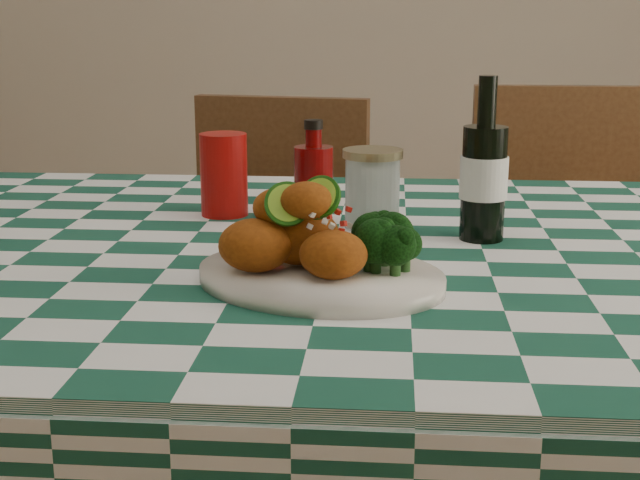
# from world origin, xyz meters

# --- Properties ---
(plate) EXTENTS (0.37, 0.34, 0.02)m
(plate) POSITION_xyz_m (-0.00, -0.18, 0.80)
(plate) COLOR silver
(plate) RESTS_ON dining_table
(fried_chicken_pile) EXTENTS (0.17, 0.12, 0.11)m
(fried_chicken_pile) POSITION_xyz_m (-0.02, -0.18, 0.86)
(fried_chicken_pile) COLOR #90410D
(fried_chicken_pile) RESTS_ON plate
(broccoli_side) EXTENTS (0.09, 0.09, 0.06)m
(broccoli_side) POSITION_xyz_m (0.08, -0.17, 0.84)
(broccoli_side) COLOR black
(broccoli_side) RESTS_ON plate
(red_tumbler) EXTENTS (0.07, 0.07, 0.13)m
(red_tumbler) POSITION_xyz_m (-0.19, 0.18, 0.85)
(red_tumbler) COLOR #A10A08
(red_tumbler) RESTS_ON dining_table
(ketchup_bottle) EXTENTS (0.09, 0.09, 0.14)m
(ketchup_bottle) POSITION_xyz_m (-0.05, 0.29, 0.86)
(ketchup_bottle) COLOR #600404
(ketchup_bottle) RESTS_ON dining_table
(mason_jar) EXTENTS (0.11, 0.11, 0.12)m
(mason_jar) POSITION_xyz_m (0.05, 0.11, 0.85)
(mason_jar) COLOR #B2BCBA
(mason_jar) RESTS_ON dining_table
(beer_bottle) EXTENTS (0.08, 0.08, 0.23)m
(beer_bottle) POSITION_xyz_m (0.21, 0.06, 0.90)
(beer_bottle) COLOR black
(beer_bottle) RESTS_ON dining_table
(wooden_chair_left) EXTENTS (0.48, 0.50, 0.91)m
(wooden_chair_left) POSITION_xyz_m (-0.21, 0.68, 0.45)
(wooden_chair_left) COLOR #472814
(wooden_chair_left) RESTS_ON ground
(wooden_chair_right) EXTENTS (0.43, 0.45, 0.93)m
(wooden_chair_right) POSITION_xyz_m (0.48, 0.72, 0.47)
(wooden_chair_right) COLOR #472814
(wooden_chair_right) RESTS_ON ground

